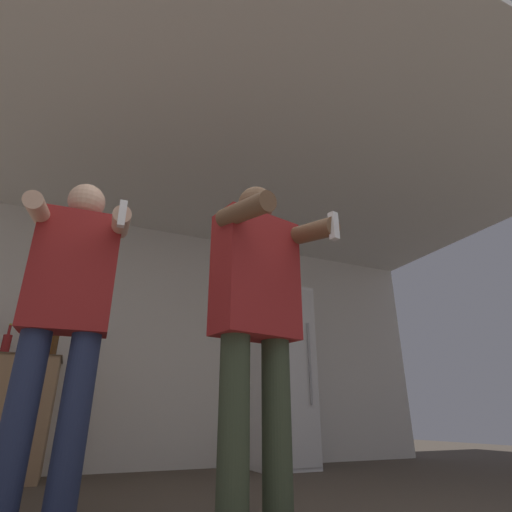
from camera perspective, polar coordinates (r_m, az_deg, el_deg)
name	(u,v)px	position (r m, az deg, el deg)	size (l,w,h in m)	color
wall_back	(149,338)	(4.54, -15.07, -11.29)	(7.00, 0.06, 2.55)	silver
ceiling_slab	(200,150)	(3.51, -8.02, 14.83)	(7.00, 3.85, 0.05)	silver
refrigerator	(277,374)	(4.55, 3.08, -16.49)	(0.61, 0.73, 1.85)	white
bottle_clear_vodka	(52,344)	(4.09, -27.09, -11.19)	(0.09, 0.09, 0.31)	#563314
bottle_short_whiskey	(6,344)	(4.12, -32.11, -10.60)	(0.07, 0.07, 0.28)	maroon
person_woman_foreground	(258,310)	(1.94, 0.24, -7.79)	(0.57, 0.55, 1.64)	#38422D
person_man_side	(67,311)	(2.30, -25.43, -7.06)	(0.51, 0.48, 1.75)	navy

